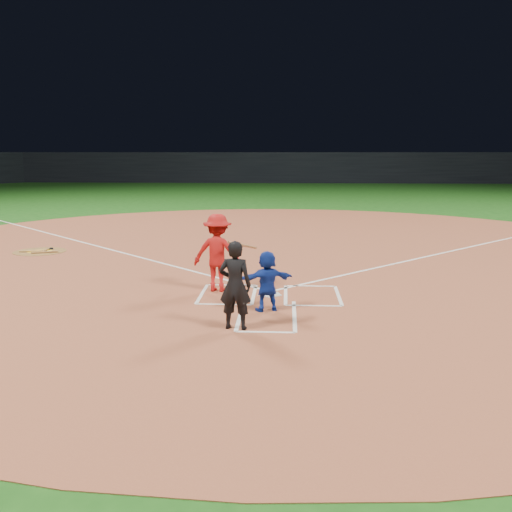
{
  "coord_description": "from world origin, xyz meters",
  "views": [
    {
      "loc": [
        0.36,
        -12.88,
        3.3
      ],
      "look_at": [
        -0.3,
        -0.4,
        1.0
      ],
      "focal_mm": 40.0,
      "sensor_mm": 36.0,
      "label": 1
    }
  ],
  "objects_px": {
    "umpire": "(235,285)",
    "batter_at_plate": "(218,253)",
    "on_deck_circle": "(40,251)",
    "catcher": "(267,281)",
    "home_plate": "(270,294)"
  },
  "relations": [
    {
      "from": "on_deck_circle",
      "to": "umpire",
      "type": "bearing_deg",
      "value": -47.77
    },
    {
      "from": "catcher",
      "to": "umpire",
      "type": "height_order",
      "value": "umpire"
    },
    {
      "from": "on_deck_circle",
      "to": "catcher",
      "type": "bearing_deg",
      "value": -40.73
    },
    {
      "from": "catcher",
      "to": "batter_at_plate",
      "type": "xyz_separation_m",
      "value": [
        -1.23,
        1.68,
        0.29
      ]
    },
    {
      "from": "home_plate",
      "to": "umpire",
      "type": "distance_m",
      "value": 2.79
    },
    {
      "from": "home_plate",
      "to": "umpire",
      "type": "relative_size",
      "value": 0.36
    },
    {
      "from": "batter_at_plate",
      "to": "umpire",
      "type": "bearing_deg",
      "value": -77.06
    },
    {
      "from": "on_deck_circle",
      "to": "catcher",
      "type": "distance_m",
      "value": 10.31
    },
    {
      "from": "home_plate",
      "to": "batter_at_plate",
      "type": "bearing_deg",
      "value": -15.32
    },
    {
      "from": "on_deck_circle",
      "to": "batter_at_plate",
      "type": "distance_m",
      "value": 8.34
    },
    {
      "from": "umpire",
      "to": "batter_at_plate",
      "type": "xyz_separation_m",
      "value": [
        -0.68,
        2.95,
        0.08
      ]
    },
    {
      "from": "umpire",
      "to": "on_deck_circle",
      "type": "bearing_deg",
      "value": -39.93
    },
    {
      "from": "home_plate",
      "to": "umpire",
      "type": "height_order",
      "value": "umpire"
    },
    {
      "from": "home_plate",
      "to": "batter_at_plate",
      "type": "distance_m",
      "value": 1.59
    },
    {
      "from": "home_plate",
      "to": "catcher",
      "type": "bearing_deg",
      "value": 89.05
    }
  ]
}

